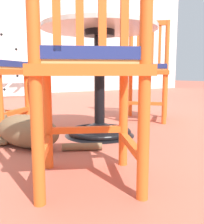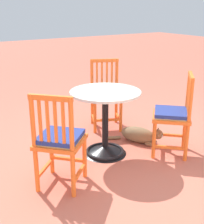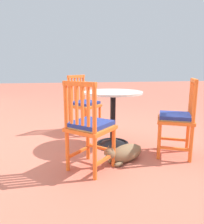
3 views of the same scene
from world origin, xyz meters
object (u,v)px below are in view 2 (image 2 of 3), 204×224
(cafe_table, at_px, (105,130))
(orange_chair_tucked_in, at_px, (173,116))
(orange_chair_by_planter, at_px, (60,141))
(tabby_cat, at_px, (141,135))
(orange_chair_at_corner, at_px, (106,96))

(cafe_table, distance_m, orange_chair_tucked_in, 0.76)
(orange_chair_by_planter, bearing_deg, cafe_table, -155.37)
(orange_chair_tucked_in, relative_size, tabby_cat, 1.57)
(tabby_cat, bearing_deg, orange_chair_at_corner, -83.24)
(cafe_table, xyz_separation_m, orange_chair_tucked_in, (-0.64, 0.38, 0.16))
(orange_chair_at_corner, bearing_deg, orange_chair_tucked_in, 100.28)
(cafe_table, height_order, orange_chair_by_planter, orange_chair_by_planter)
(orange_chair_tucked_in, relative_size, orange_chair_at_corner, 1.00)
(cafe_table, distance_m, orange_chair_by_planter, 0.78)
(orange_chair_tucked_in, bearing_deg, orange_chair_at_corner, -79.72)
(cafe_table, xyz_separation_m, tabby_cat, (-0.53, -0.01, -0.19))
(orange_chair_tucked_in, bearing_deg, cafe_table, -31.02)
(cafe_table, xyz_separation_m, orange_chair_at_corner, (-0.45, -0.67, 0.16))
(orange_chair_by_planter, bearing_deg, tabby_cat, -164.93)
(orange_chair_at_corner, bearing_deg, tabby_cat, 96.76)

